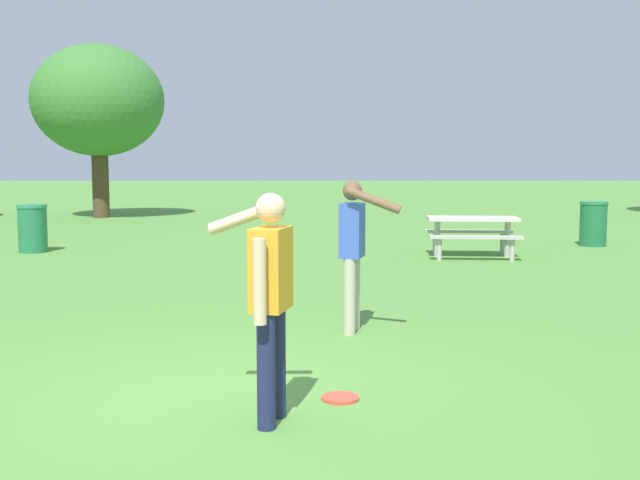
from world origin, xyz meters
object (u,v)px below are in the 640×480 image
person_thrower (269,290)px  tree_broad_center (98,101)px  trash_can_beside_table (32,228)px  trash_can_further_along (593,224)px  person_catcher (353,244)px  frisbee (340,398)px  picnic_table_near (472,228)px

person_thrower → tree_broad_center: (-6.67, 19.28, 2.72)m
trash_can_beside_table → tree_broad_center: (-1.24, 9.23, 3.20)m
person_thrower → trash_can_further_along: bearing=60.8°
trash_can_further_along → tree_broad_center: 15.58m
person_catcher → tree_broad_center: bearing=114.2°
frisbee → tree_broad_center: tree_broad_center is taller
trash_can_further_along → person_catcher: bearing=-123.7°
tree_broad_center → person_thrower: bearing=-70.9°
person_catcher → trash_can_beside_table: 9.45m
person_catcher → tree_broad_center: tree_broad_center is taller
picnic_table_near → trash_can_further_along: bearing=32.5°
picnic_table_near → person_catcher: bearing=-111.8°
trash_can_further_along → frisbee: bearing=-118.3°
person_thrower → trash_can_further_along: (6.26, 11.20, -0.48)m
person_catcher → trash_can_beside_table: bearing=130.6°
picnic_table_near → tree_broad_center: 14.44m
person_thrower → picnic_table_near: size_ratio=0.91×
frisbee → tree_broad_center: bearing=110.9°
person_thrower → tree_broad_center: size_ratio=0.30×
person_catcher → tree_broad_center: 18.18m
picnic_table_near → trash_can_beside_table: size_ratio=1.88×
frisbee → tree_broad_center: size_ratio=0.05×
frisbee → trash_can_beside_table: trash_can_beside_table is taller
person_catcher → trash_can_further_along: person_catcher is taller
person_thrower → trash_can_beside_table: 11.44m
person_thrower → trash_can_further_along: 12.84m
trash_can_beside_table → trash_can_further_along: size_ratio=1.00×
trash_can_beside_table → person_thrower: bearing=-61.6°
person_catcher → picnic_table_near: size_ratio=0.91×
picnic_table_near → tree_broad_center: size_ratio=0.33×
person_catcher → tree_broad_center: size_ratio=0.30×
trash_can_beside_table → picnic_table_near: bearing=-5.1°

